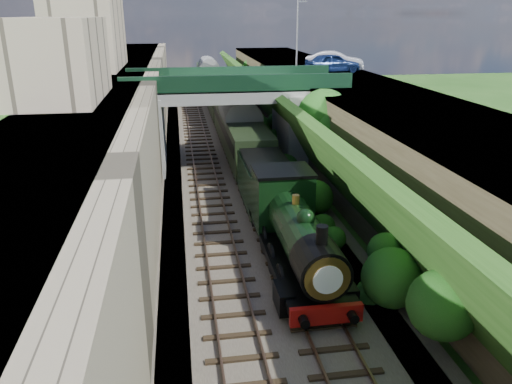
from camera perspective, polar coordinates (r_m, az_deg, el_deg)
The scene contains 20 objects.
ground at distance 17.59m, azimuth 5.63°, elevation -19.82°, with size 160.00×160.00×0.00m, color #1E4714.
trackbed at distance 35.07m, azimuth -2.43°, elevation 1.30°, with size 10.00×90.00×0.20m, color #473F38.
retaining_wall at distance 34.00m, azimuth -11.82°, elevation 6.27°, with size 1.00×90.00×7.00m, color #756B56.
street_plateau_left at distance 34.36m, azimuth -17.68°, elevation 5.89°, with size 6.00×90.00×7.00m, color #262628.
street_plateau_right at distance 36.51m, azimuth 12.58°, elevation 6.52°, with size 8.00×90.00×6.25m, color #262628.
embankment_slope at distance 34.01m, azimuth 6.10°, elevation 5.16°, with size 4.43×90.00×6.36m.
track_left at distance 34.87m, azimuth -5.70°, elevation 1.37°, with size 2.50×90.00×0.20m.
track_right at distance 35.17m, azimuth -0.49°, elevation 1.63°, with size 2.50×90.00×0.20m.
road_bridge at distance 38.03m, azimuth -1.80°, elevation 8.96°, with size 16.00×6.40×7.25m.
building_far at distance 43.62m, azimuth -18.78°, elevation 17.20°, with size 5.00×10.00×6.00m, color gray.
building_near at distance 27.77m, azimuth -21.64°, elevation 13.91°, with size 4.00×8.00×4.00m, color gray.
tree at distance 33.71m, azimuth 7.89°, elevation 8.38°, with size 3.60×3.80×6.60m.
lamppost at distance 46.02m, azimuth 4.79°, elevation 17.66°, with size 0.87×0.15×6.00m.
car_blue at distance 45.77m, azimuth 8.74°, elevation 14.38°, with size 1.96×4.87×1.66m, color navy.
car_silver at distance 47.29m, azimuth 8.97°, elevation 14.57°, with size 1.82×5.21×1.72m, color silver.
locomotive at distance 22.37m, azimuth 4.55°, elevation -4.84°, with size 3.10×10.22×3.83m.
tender at distance 29.17m, azimuth 1.22°, elevation 0.61°, with size 2.70×6.00×3.05m.
coach_front at distance 41.05m, azimuth -1.88°, elevation 6.88°, with size 2.90×18.00×3.70m.
coach_middle at distance 59.43m, azimuth -4.19°, elevation 10.84°, with size 2.90×18.00×3.70m.
coach_rear at distance 78.02m, azimuth -5.42°, elevation 12.92°, with size 2.90×18.00×3.70m.
Camera 1 is at (-3.70, -13.07, 11.17)m, focal length 35.00 mm.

